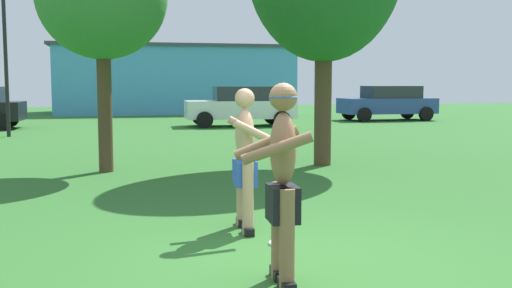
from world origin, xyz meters
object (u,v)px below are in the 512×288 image
object	(u,v)px
player_with_cap	(282,174)
lamp_post	(5,32)
car_blue_mid_lot	(388,102)
frisbee	(280,243)
car_white_far_end	(241,105)
player_in_blue	(245,156)

from	to	relation	value
player_with_cap	lamp_post	world-z (taller)	lamp_post
player_with_cap	lamp_post	xyz separation A→B (m)	(-4.78, 15.76, 2.35)
player_with_cap	car_blue_mid_lot	xyz separation A→B (m)	(10.83, 20.95, -0.14)
frisbee	car_white_far_end	bearing A→B (deg)	79.85
frisbee	car_white_far_end	distance (m)	17.81
frisbee	player_with_cap	bearing A→B (deg)	-104.75
frisbee	lamp_post	size ratio (longest dim) A/B	0.05
player_with_cap	frisbee	size ratio (longest dim) A/B	6.93
car_blue_mid_lot	car_white_far_end	distance (m)	7.68
car_blue_mid_lot	lamp_post	xyz separation A→B (m)	(-15.60, -5.19, 2.49)
car_blue_mid_lot	lamp_post	bearing A→B (deg)	-161.60
player_with_cap	player_in_blue	size ratio (longest dim) A/B	1.04
car_white_far_end	frisbee	bearing A→B (deg)	-100.15
frisbee	lamp_post	bearing A→B (deg)	109.39
player_with_cap	car_white_far_end	world-z (taller)	player_with_cap
player_in_blue	car_blue_mid_lot	world-z (taller)	player_in_blue
player_in_blue	player_with_cap	bearing A→B (deg)	-92.75
frisbee	car_blue_mid_lot	bearing A→B (deg)	61.95
car_blue_mid_lot	lamp_post	distance (m)	16.63
car_white_far_end	player_with_cap	bearing A→B (deg)	-100.46
player_with_cap	car_white_far_end	xyz separation A→B (m)	(3.47, 18.76, -0.14)
lamp_post	frisbee	bearing A→B (deg)	-70.61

